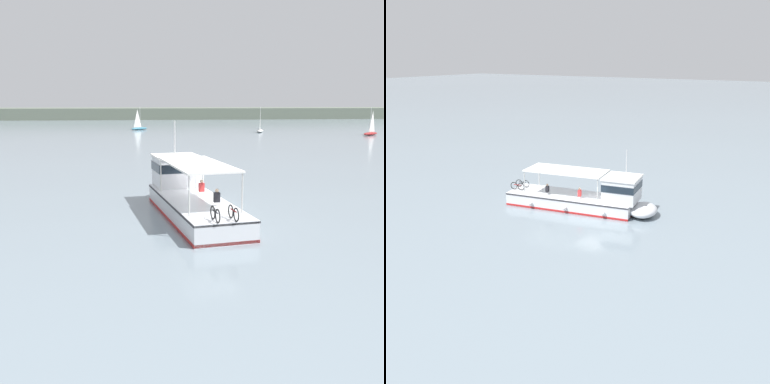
# 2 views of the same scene
# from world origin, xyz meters

# --- Properties ---
(ground_plane) EXTENTS (400.00, 400.00, 0.00)m
(ground_plane) POSITION_xyz_m (0.00, 0.00, 0.00)
(ground_plane) COLOR gray
(ferry_main) EXTENTS (5.15, 13.04, 5.32)m
(ferry_main) POSITION_xyz_m (-0.75, -0.97, 1.01)
(ferry_main) COLOR silver
(ferry_main) RESTS_ON ground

